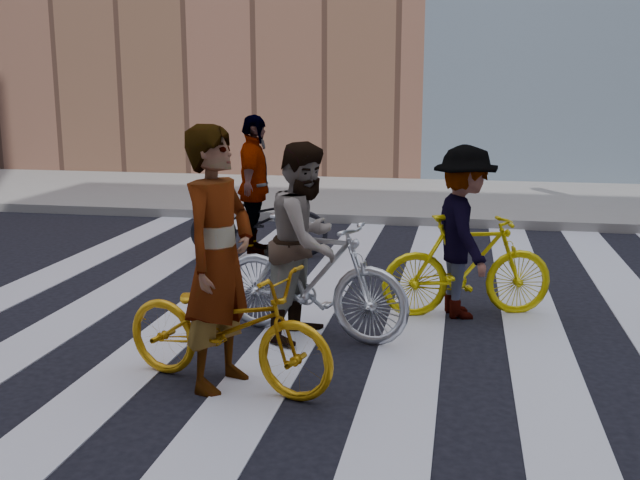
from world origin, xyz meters
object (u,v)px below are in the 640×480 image
(bike_yellow_left, at_px, (227,326))
(bike_dark_rear, at_px, (259,220))
(rider_left, at_px, (218,259))
(rider_rear, at_px, (254,187))
(bike_silver_mid, at_px, (312,277))
(rider_mid, at_px, (306,241))
(rider_right, at_px, (464,232))
(bike_yellow_right, at_px, (467,266))

(bike_yellow_left, relative_size, bike_dark_rear, 0.97)
(rider_left, distance_m, rider_rear, 4.38)
(bike_silver_mid, height_order, rider_mid, rider_mid)
(bike_dark_rear, height_order, rider_right, rider_right)
(bike_yellow_left, distance_m, bike_dark_rear, 4.38)
(bike_yellow_right, xyz_separation_m, rider_left, (-1.83, -2.14, 0.48))
(bike_yellow_left, height_order, rider_mid, rider_mid)
(bike_yellow_left, bearing_deg, bike_silver_mid, -2.48)
(bike_silver_mid, bearing_deg, bike_dark_rear, 38.17)
(bike_silver_mid, height_order, rider_rear, rider_rear)
(bike_yellow_right, relative_size, rider_left, 0.86)
(bike_silver_mid, bearing_deg, bike_yellow_right, -42.15)
(bike_dark_rear, height_order, rider_mid, rider_mid)
(bike_silver_mid, bearing_deg, rider_mid, 104.46)
(rider_left, bearing_deg, bike_silver_mid, -4.56)
(rider_mid, relative_size, rider_right, 1.05)
(bike_yellow_left, bearing_deg, bike_yellow_right, -24.17)
(bike_yellow_right, bearing_deg, rider_left, 123.64)
(rider_mid, bearing_deg, bike_yellow_right, -43.09)
(bike_silver_mid, relative_size, rider_rear, 0.99)
(bike_silver_mid, xyz_separation_m, bike_dark_rear, (-1.34, 3.05, -0.07))
(rider_mid, bearing_deg, rider_rear, 38.17)
(bike_yellow_right, distance_m, rider_right, 0.34)
(rider_left, bearing_deg, rider_rear, 27.92)
(bike_silver_mid, height_order, bike_dark_rear, bike_silver_mid)
(rider_left, xyz_separation_m, rider_rear, (-0.94, 4.28, -0.05))
(bike_dark_rear, bearing_deg, bike_silver_mid, -163.96)
(bike_yellow_right, relative_size, rider_mid, 0.96)
(bike_yellow_right, relative_size, rider_rear, 0.91)
(bike_silver_mid, distance_m, rider_left, 1.38)
(bike_silver_mid, height_order, bike_yellow_right, bike_silver_mid)
(bike_yellow_right, relative_size, rider_right, 1.01)
(rider_right, bearing_deg, bike_dark_rear, 35.34)
(rider_right, bearing_deg, rider_left, 124.42)
(bike_silver_mid, bearing_deg, bike_yellow_left, 176.43)
(bike_yellow_right, distance_m, rider_mid, 1.73)
(rider_left, relative_size, rider_mid, 1.12)
(bike_yellow_right, xyz_separation_m, bike_dark_rear, (-2.71, 2.14, -0.03))
(rider_right, relative_size, rider_rear, 0.90)
(bike_yellow_left, bearing_deg, rider_left, 105.56)
(rider_left, bearing_deg, bike_dark_rear, 27.28)
(bike_yellow_right, height_order, bike_dark_rear, bike_yellow_right)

